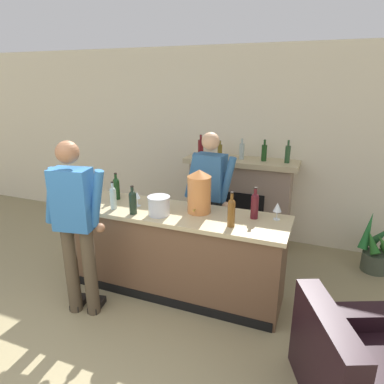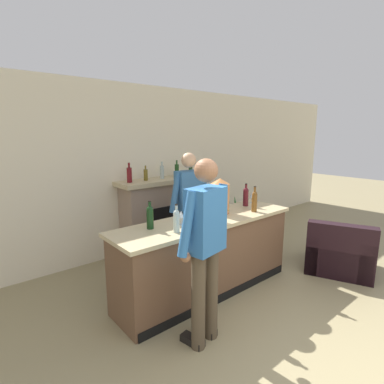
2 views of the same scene
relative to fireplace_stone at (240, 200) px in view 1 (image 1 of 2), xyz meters
name	(u,v)px [view 1 (image 1 of 2)]	position (x,y,z in m)	size (l,w,h in m)	color
wall_back_panel	(208,143)	(-0.58, 0.26, 0.74)	(12.00, 0.07, 2.75)	beige
bar_counter	(172,251)	(-0.38, -1.54, -0.15)	(2.49, 0.68, 0.96)	brown
fireplace_stone	(240,200)	(0.00, 0.00, 0.00)	(1.57, 0.52, 1.54)	gray
armchair_black	(357,373)	(1.48, -2.37, -0.36)	(1.11, 1.13, 0.78)	black
potted_plant_corner	(377,249)	(1.81, -0.22, -0.34)	(0.46, 0.43, 0.74)	#424B3A
person_customer	(76,223)	(-1.06, -2.23, 0.35)	(0.65, 0.35, 1.77)	#4E402F
person_bartender	(210,196)	(-0.16, -0.91, 0.32)	(0.66, 0.34, 1.72)	#30373D
copper_dispenser	(199,191)	(-0.09, -1.45, 0.56)	(0.25, 0.29, 0.46)	#C9793E
ice_bucket_steel	(159,206)	(-0.44, -1.68, 0.43)	(0.23, 0.23, 0.20)	silver
wine_bottle_burgundy_dark	(116,188)	(-1.13, -1.42, 0.47)	(0.08, 0.08, 0.32)	#153314
wine_bottle_merlot_tall	(113,197)	(-0.98, -1.70, 0.46)	(0.07, 0.07, 0.31)	#ABBBAE
wine_bottle_riesling_slim	(133,201)	(-0.71, -1.75, 0.46)	(0.08, 0.08, 0.30)	black
wine_bottle_rose_blush	(255,205)	(0.48, -1.41, 0.47)	(0.08, 0.08, 0.33)	#51151D
wine_bottle_cabernet_heavy	(231,211)	(0.32, -1.69, 0.48)	(0.07, 0.07, 0.34)	brown
wine_glass_mid_counter	(137,196)	(-0.79, -1.53, 0.44)	(0.07, 0.07, 0.17)	silver
wine_glass_front_left	(277,208)	(0.70, -1.36, 0.45)	(0.09, 0.09, 0.18)	silver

